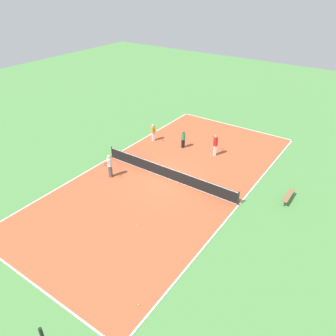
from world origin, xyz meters
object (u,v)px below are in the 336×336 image
object	(u,v)px
player_center_orange	(153,131)
tennis_ball_near_net	(138,225)
bench	(288,196)
player_far_green	(183,138)
player_near_white	(110,164)
tennis_ball_far_baseline	(112,187)
tennis_ball_left_sideline	(201,194)
tennis_net	(168,172)
player_coach_red	(215,144)
tennis_ball_midcourt	(139,305)

from	to	relation	value
player_center_orange	tennis_ball_near_net	size ratio (longest dim) A/B	23.22
bench	player_far_green	xyz separation A→B (m)	(9.90, -2.49, 0.51)
player_near_white	player_far_green	xyz separation A→B (m)	(-1.90, -7.06, -0.18)
player_center_orange	tennis_ball_near_net	bearing A→B (deg)	-19.34
tennis_ball_far_baseline	player_center_orange	bearing A→B (deg)	-74.45
player_center_orange	tennis_ball_left_sideline	distance (m)	9.16
tennis_ball_near_net	tennis_ball_left_sideline	xyz separation A→B (m)	(-1.55, -4.95, 0.00)
tennis_net	player_far_green	bearing A→B (deg)	-70.06
bench	tennis_ball_far_baseline	bearing A→B (deg)	-62.28
player_far_green	tennis_ball_near_net	xyz separation A→B (m)	(-3.22, 10.17, -0.84)
player_coach_red	tennis_ball_left_sideline	bearing A→B (deg)	158.83
tennis_ball_midcourt	player_coach_red	bearing A→B (deg)	-75.32
player_near_white	tennis_ball_left_sideline	size ratio (longest dim) A/B	26.78
tennis_ball_far_baseline	tennis_ball_near_net	size ratio (longest dim) A/B	1.00
player_near_white	tennis_ball_left_sideline	xyz separation A→B (m)	(-6.67, -1.84, -1.02)
tennis_ball_near_net	player_near_white	bearing A→B (deg)	-31.29
player_near_white	player_center_orange	bearing A→B (deg)	165.40
player_far_green	tennis_ball_far_baseline	distance (m)	8.19
player_center_orange	tennis_ball_left_sideline	xyz separation A→B (m)	(-7.71, 4.86, -0.87)
bench	tennis_ball_midcourt	world-z (taller)	bench
tennis_ball_near_net	player_center_orange	bearing A→B (deg)	-57.85
player_coach_red	tennis_net	bearing A→B (deg)	127.55
player_center_orange	player_far_green	distance (m)	2.96
tennis_ball_far_baseline	tennis_ball_midcourt	size ratio (longest dim) A/B	1.00
tennis_ball_midcourt	player_far_green	bearing A→B (deg)	-64.85
player_near_white	bench	bearing A→B (deg)	87.68
player_far_green	player_near_white	bearing A→B (deg)	17.34
tennis_ball_far_baseline	player_far_green	bearing A→B (deg)	-95.55
tennis_ball_far_baseline	bench	bearing A→B (deg)	-152.28
bench	tennis_ball_midcourt	xyz separation A→B (m)	(3.11, 11.97, -0.34)
tennis_ball_near_net	tennis_ball_left_sideline	world-z (taller)	same
player_near_white	tennis_ball_midcourt	world-z (taller)	player_near_white
player_near_white	player_coach_red	size ratio (longest dim) A/B	0.99
tennis_net	bench	distance (m)	8.48
tennis_ball_left_sideline	player_near_white	bearing A→B (deg)	15.40
player_coach_red	player_far_green	size ratio (longest dim) A/B	1.19
player_far_green	tennis_ball_near_net	bearing A→B (deg)	49.95
player_far_green	player_center_orange	bearing A→B (deg)	-50.56
bench	player_far_green	world-z (taller)	player_far_green
tennis_net	tennis_ball_midcourt	world-z (taller)	tennis_net
bench	player_near_white	size ratio (longest dim) A/B	0.99
bench	tennis_ball_midcourt	bearing A→B (deg)	-14.56
player_coach_red	bench	bearing A→B (deg)	-151.69
tennis_net	tennis_ball_left_sideline	distance (m)	3.09
tennis_ball_midcourt	tennis_ball_left_sideline	size ratio (longest dim) A/B	1.00
tennis_ball_midcourt	player_center_orange	bearing A→B (deg)	-55.38
player_far_green	tennis_ball_near_net	world-z (taller)	player_far_green
player_center_orange	player_near_white	bearing A→B (deg)	-42.61
player_coach_red	tennis_ball_left_sideline	size ratio (longest dim) A/B	27.08
tennis_ball_left_sideline	tennis_ball_midcourt	bearing A→B (deg)	102.32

